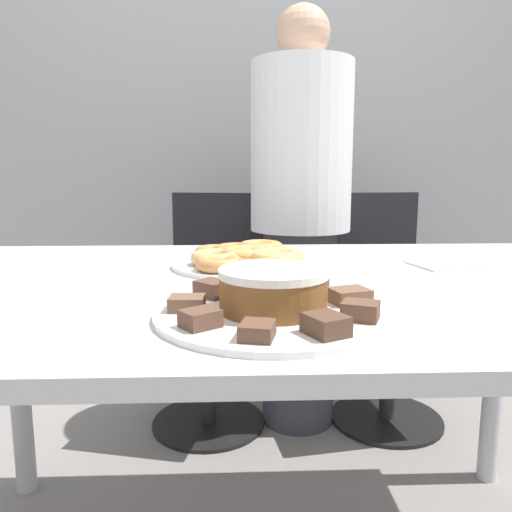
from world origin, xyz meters
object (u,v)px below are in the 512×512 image
at_px(office_chair_left, 211,315).
at_px(plate_donuts, 245,264).
at_px(office_chair_right, 384,313).
at_px(plate_cake, 273,314).
at_px(napkin, 448,265).
at_px(person_standing, 300,217).
at_px(frosted_cake, 273,290).

xyz_separation_m(office_chair_left, plate_donuts, (0.12, -0.74, 0.34)).
distance_m(office_chair_right, plate_donuts, 0.99).
xyz_separation_m(plate_cake, napkin, (0.44, 0.40, -0.00)).
relative_size(person_standing, napkin, 8.69).
bearing_deg(person_standing, office_chair_right, 5.67).
height_order(plate_donuts, frosted_cake, frosted_cake).
bearing_deg(office_chair_right, napkin, -105.77).
distance_m(plate_cake, frosted_cake, 0.04).
bearing_deg(plate_donuts, plate_cake, -84.98).
xyz_separation_m(office_chair_right, frosted_cake, (-0.53, -1.16, 0.38)).
relative_size(person_standing, plate_donuts, 4.60).
height_order(office_chair_left, office_chair_right, same).
height_order(person_standing, napkin, person_standing).
bearing_deg(frosted_cake, plate_cake, 0.00).
height_order(person_standing, office_chair_right, person_standing).
height_order(person_standing, frosted_cake, person_standing).
bearing_deg(plate_cake, frosted_cake, 0.00).
relative_size(person_standing, office_chair_left, 1.74).
distance_m(office_chair_right, napkin, 0.83).
height_order(plate_cake, plate_donuts, same).
xyz_separation_m(person_standing, office_chair_left, (-0.34, 0.03, -0.39)).
relative_size(plate_cake, napkin, 2.03).
height_order(person_standing, office_chair_left, person_standing).
distance_m(plate_cake, plate_donuts, 0.42).
xyz_separation_m(plate_cake, frosted_cake, (0.00, 0.00, 0.04)).
bearing_deg(office_chair_left, napkin, -38.25).
bearing_deg(frosted_cake, person_standing, 80.67).
bearing_deg(napkin, frosted_cake, -137.81).
bearing_deg(plate_donuts, office_chair_left, 99.15).
bearing_deg(person_standing, office_chair_left, 174.40).
bearing_deg(frosted_cake, plate_donuts, 95.02).
relative_size(plate_donuts, frosted_cake, 2.03).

